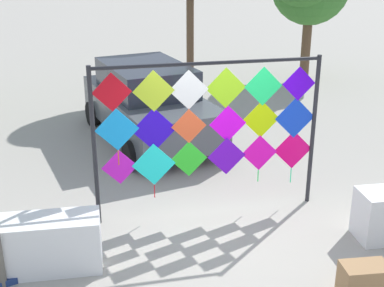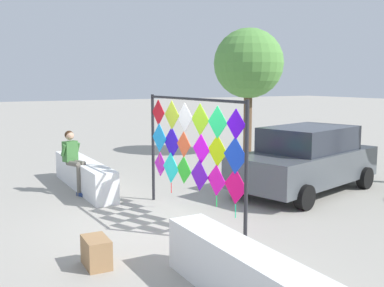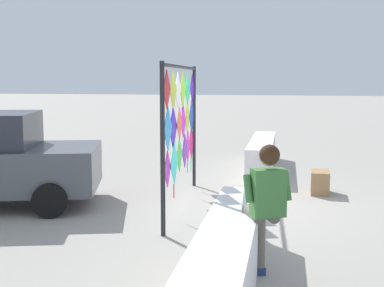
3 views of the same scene
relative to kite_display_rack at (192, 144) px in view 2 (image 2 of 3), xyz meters
name	(u,v)px [view 2 (image 2 of 3)]	position (x,y,z in m)	size (l,w,h in m)	color
ground	(159,226)	(0.16, -0.84, -1.59)	(120.00, 120.00, 0.00)	#9E998E
plaza_ledge_left	(84,175)	(-3.73, -1.26, -1.20)	(3.97, 0.57, 0.77)	white
kite_display_rack	(192,144)	(0.00, 0.00, 0.00)	(3.64, 0.25, 2.56)	#232328
seated_vendor	(73,157)	(-3.33, -1.61, -0.62)	(0.77, 0.63, 1.62)	#666056
parked_car	(306,159)	(-0.64, 3.73, -0.72)	(2.97, 4.72, 1.70)	#4C5156
cardboard_box_large	(96,252)	(1.50, -2.54, -1.36)	(0.59, 0.36, 0.46)	#9E754C
tree_broadleaf	(249,62)	(-6.50, 6.14, 2.01)	(2.68, 2.85, 4.89)	brown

